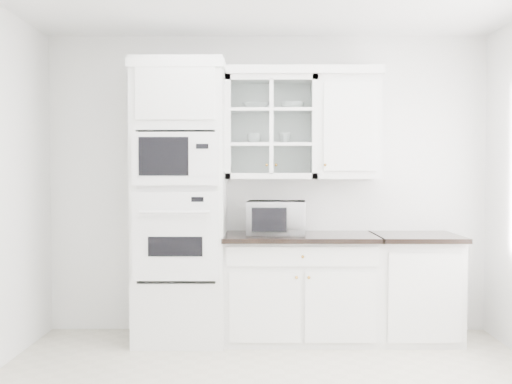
{
  "coord_description": "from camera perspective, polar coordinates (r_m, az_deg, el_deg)",
  "views": [
    {
      "loc": [
        -0.07,
        -3.48,
        1.46
      ],
      "look_at": [
        -0.1,
        1.05,
        1.3
      ],
      "focal_mm": 40.0,
      "sensor_mm": 36.0,
      "label": 1
    }
  ],
  "objects": [
    {
      "name": "upper_cabinet_solid",
      "position": [
        5.14,
        9.1,
        6.34
      ],
      "size": [
        0.55,
        0.33,
        0.9
      ],
      "primitive_type": "cube",
      "color": "white",
      "rests_on": "room_shell"
    },
    {
      "name": "countertop_microwave",
      "position": [
        4.94,
        2.06,
        -2.57
      ],
      "size": [
        0.53,
        0.45,
        0.29
      ],
      "primitive_type": "imported",
      "rotation": [
        0.0,
        0.0,
        3.07
      ],
      "color": "white",
      "rests_on": "base_cabinet_run"
    },
    {
      "name": "bowl_b",
      "position": [
        5.1,
        3.69,
        8.57
      ],
      "size": [
        0.23,
        0.23,
        0.06
      ],
      "primitive_type": "imported",
      "rotation": [
        0.0,
        0.0,
        -0.11
      ],
      "color": "white",
      "rests_on": "upper_cabinet_glass"
    },
    {
      "name": "bowl_a",
      "position": [
        5.1,
        -0.01,
        8.55
      ],
      "size": [
        0.25,
        0.25,
        0.06
      ],
      "primitive_type": "imported",
      "rotation": [
        0.0,
        0.0,
        -0.01
      ],
      "color": "white",
      "rests_on": "upper_cabinet_glass"
    },
    {
      "name": "upper_cabinet_glass",
      "position": [
        5.09,
        1.51,
        6.42
      ],
      "size": [
        0.8,
        0.33,
        0.9
      ],
      "color": "white",
      "rests_on": "room_shell"
    },
    {
      "name": "cup_b",
      "position": [
        5.1,
        2.9,
        5.39
      ],
      "size": [
        0.14,
        0.14,
        0.1
      ],
      "primitive_type": "imported",
      "rotation": [
        0.0,
        0.0,
        -0.33
      ],
      "color": "white",
      "rests_on": "upper_cabinet_glass"
    },
    {
      "name": "extra_base_cabinet",
      "position": [
        5.21,
        15.59,
        -9.09
      ],
      "size": [
        0.72,
        0.67,
        0.92
      ],
      "color": "white",
      "rests_on": "ground"
    },
    {
      "name": "oven_column",
      "position": [
        4.96,
        -7.51,
        -1.01
      ],
      "size": [
        0.76,
        0.68,
        2.4
      ],
      "color": "white",
      "rests_on": "ground"
    },
    {
      "name": "base_cabinet_run",
      "position": [
        5.04,
        4.41,
        -9.39
      ],
      "size": [
        1.32,
        0.67,
        0.92
      ],
      "color": "white",
      "rests_on": "ground"
    },
    {
      "name": "cup_a",
      "position": [
        5.09,
        -0.2,
        5.37
      ],
      "size": [
        0.14,
        0.14,
        0.1
      ],
      "primitive_type": "imported",
      "rotation": [
        0.0,
        0.0,
        0.18
      ],
      "color": "white",
      "rests_on": "upper_cabinet_glass"
    },
    {
      "name": "crown_molding",
      "position": [
        5.12,
        0.32,
        11.86
      ],
      "size": [
        2.14,
        0.38,
        0.07
      ],
      "primitive_type": "cube",
      "color": "white",
      "rests_on": "room_shell"
    },
    {
      "name": "room_shell",
      "position": [
        3.93,
        1.41,
        6.69
      ],
      "size": [
        4.0,
        3.5,
        2.7
      ],
      "color": "white",
      "rests_on": "ground"
    }
  ]
}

